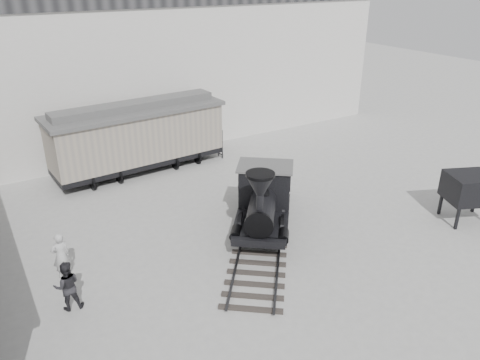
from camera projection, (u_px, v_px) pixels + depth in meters
ground at (282, 284)px, 15.97m from camera, size 90.00×90.00×0.00m
north_wall at (123, 55)px, 25.35m from camera, size 34.00×2.51×11.00m
locomotive at (264, 201)px, 18.96m from camera, size 7.50×8.71×3.35m
boxcar at (137, 135)px, 24.27m from camera, size 9.28×3.41×3.73m
visitor_a at (61, 256)px, 16.03m from camera, size 0.66×0.47×1.71m
visitor_b at (67, 286)px, 14.51m from camera, size 0.91×0.76×1.68m
coal_hopper at (470, 191)px, 19.49m from camera, size 2.41×2.23×2.12m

